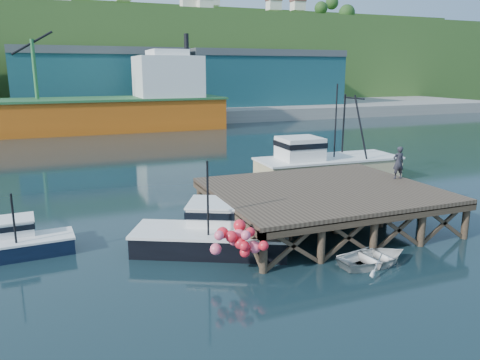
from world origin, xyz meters
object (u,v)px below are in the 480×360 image
boat_navy (17,242)px  trawler (325,162)px  dinghy (374,257)px  boat_black (212,233)px  dockworker (398,163)px

boat_navy → trawler: (21.35, 7.45, 0.91)m
boat_navy → dinghy: boat_navy is taller
boat_black → trawler: bearing=65.3°
boat_navy → dockworker: size_ratio=2.63×
boat_navy → dinghy: size_ratio=1.48×
trawler → dockworker: 8.68m
dinghy → dockworker: size_ratio=1.77×
boat_navy → trawler: bearing=15.7°
boat_navy → boat_black: bearing=-20.7°
dockworker → trawler: bearing=-85.0°
boat_navy → trawler: 22.63m
trawler → dinghy: trawler is taller
trawler → dockworker: trawler is taller
boat_navy → boat_black: boat_black is taller
boat_black → dinghy: 7.60m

